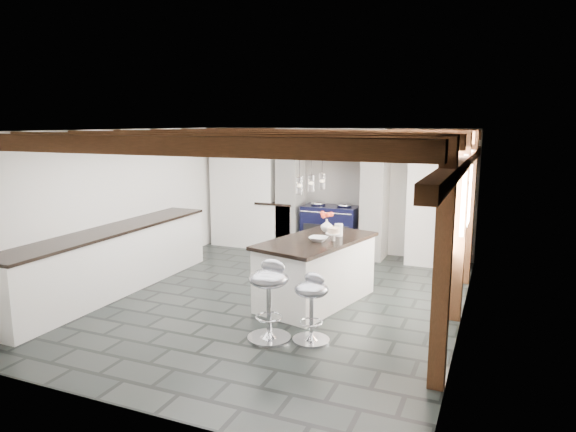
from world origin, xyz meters
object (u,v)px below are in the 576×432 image
at_px(range_cooker, 331,229).
at_px(kitchen_island, 316,270).
at_px(bar_stool_far, 269,291).

bearing_deg(range_cooker, kitchen_island, -76.13).
xyz_separation_m(kitchen_island, bar_stool_far, (-0.07, -1.35, 0.11)).
distance_m(range_cooker, kitchen_island, 2.64).
height_order(range_cooker, kitchen_island, kitchen_island).
xyz_separation_m(range_cooker, kitchen_island, (0.63, -2.57, -0.02)).
height_order(kitchen_island, bar_stool_far, kitchen_island).
bearing_deg(bar_stool_far, kitchen_island, 94.67).
relative_size(range_cooker, bar_stool_far, 1.10).
bearing_deg(kitchen_island, range_cooker, 118.00).
height_order(range_cooker, bar_stool_far, range_cooker).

